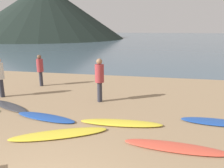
# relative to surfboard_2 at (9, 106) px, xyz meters

# --- Properties ---
(ground_plane) EXTENTS (120.00, 120.00, 0.20)m
(ground_plane) POSITION_rel_surfboard_2_xyz_m (3.24, 5.45, -0.14)
(ground_plane) COLOR #997C5B
(ground_plane) RESTS_ON ground
(ocean_water) EXTENTS (140.00, 100.00, 0.01)m
(ocean_water) POSITION_rel_surfboard_2_xyz_m (3.24, 56.15, -0.04)
(ocean_water) COLOR #475B6B
(ocean_water) RESTS_ON ground
(headland_hill) EXTENTS (39.96, 39.96, 13.35)m
(headland_hill) POSITION_rel_surfboard_2_xyz_m (-22.63, 47.09, 6.63)
(headland_hill) COLOR black
(headland_hill) RESTS_ON ground
(surfboard_2) EXTENTS (2.12, 1.33, 0.08)m
(surfboard_2) POSITION_rel_surfboard_2_xyz_m (0.00, 0.00, 0.00)
(surfboard_2) COLOR #333338
(surfboard_2) RESTS_ON ground
(surfboard_3) EXTENTS (2.28, 0.91, 0.08)m
(surfboard_3) POSITION_rel_surfboard_2_xyz_m (1.84, -0.71, -0.00)
(surfboard_3) COLOR #1E479E
(surfboard_3) RESTS_ON ground
(surfboard_4) EXTENTS (2.67, 1.64, 0.08)m
(surfboard_4) POSITION_rel_surfboard_2_xyz_m (2.78, -1.71, 0.00)
(surfboard_4) COLOR yellow
(surfboard_4) RESTS_ON ground
(surfboard_5) EXTENTS (2.58, 0.67, 0.10)m
(surfboard_5) POSITION_rel_surfboard_2_xyz_m (4.35, -0.67, 0.01)
(surfboard_5) COLOR yellow
(surfboard_5) RESTS_ON ground
(surfboard_6) EXTENTS (2.56, 0.67, 0.08)m
(surfboard_6) POSITION_rel_surfboard_2_xyz_m (5.88, -1.79, 0.00)
(surfboard_6) COLOR #D84C38
(surfboard_6) RESTS_ON ground
(surfboard_7) EXTENTS (2.11, 0.68, 0.08)m
(surfboard_7) POSITION_rel_surfboard_2_xyz_m (7.25, -0.01, -0.00)
(surfboard_7) COLOR #1E479E
(surfboard_7) RESTS_ON ground
(person_0) EXTENTS (0.34, 0.34, 1.70)m
(person_0) POSITION_rel_surfboard_2_xyz_m (-1.08, 1.05, 0.96)
(person_0) COLOR #2D2D38
(person_0) RESTS_ON ground
(person_1) EXTENTS (0.32, 0.32, 1.59)m
(person_1) POSITION_rel_surfboard_2_xyz_m (-0.34, 3.05, 0.90)
(person_1) COLOR #2D2D38
(person_1) RESTS_ON ground
(person_2) EXTENTS (0.35, 0.35, 1.75)m
(person_2) POSITION_rel_surfboard_2_xyz_m (3.19, 1.27, 0.99)
(person_2) COLOR #2D2D38
(person_2) RESTS_ON ground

